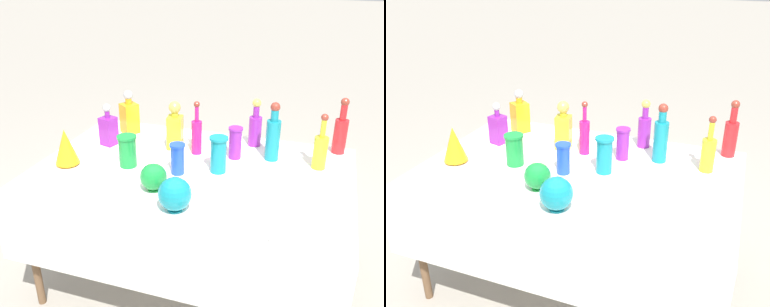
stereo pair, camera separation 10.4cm
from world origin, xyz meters
TOP-DOWN VIEW (x-y plane):
  - ground_plane at (0.00, 0.00)m, footprint 40.00×40.00m
  - display_table at (0.00, -0.04)m, footprint 1.72×1.16m
  - tall_bottle_0 at (0.39, 0.28)m, footprint 0.08×0.08m
  - tall_bottle_1 at (0.76, 0.50)m, footprint 0.08×0.08m
  - tall_bottle_2 at (-0.04, 0.22)m, footprint 0.06×0.06m
  - tall_bottle_3 at (0.26, 0.45)m, footprint 0.08×0.08m
  - tall_bottle_4 at (0.66, 0.25)m, footprint 0.08×0.08m
  - square_decanter_0 at (-0.61, 0.17)m, footprint 0.11×0.11m
  - square_decanter_1 at (-0.19, 0.25)m, footprint 0.10×0.10m
  - square_decanter_2 at (-0.57, 0.40)m, footprint 0.14×0.14m
  - slender_vase_0 at (-0.36, -0.06)m, footprint 0.11×0.11m
  - slender_vase_1 at (-0.06, -0.06)m, footprint 0.08×0.08m
  - slender_vase_2 at (0.14, 0.03)m, footprint 0.10×0.10m
  - slender_vase_3 at (0.19, 0.23)m, footprint 0.08×0.08m
  - fluted_vase_0 at (-0.69, -0.16)m, footprint 0.14×0.14m
  - round_bowl_0 at (0.06, -0.42)m, footprint 0.16×0.16m
  - round_bowl_1 at (-0.11, -0.28)m, footprint 0.14×0.14m
  - price_tag_left at (0.19, -0.53)m, footprint 0.05×0.02m
  - price_tag_center at (0.54, -0.53)m, footprint 0.05×0.02m
  - price_tag_right at (-0.29, -0.51)m, footprint 0.06×0.02m
  - cardboard_box_behind_left at (-0.41, 1.12)m, footprint 0.48×0.41m

SIDE VIEW (x-z plane):
  - ground_plane at x=0.00m, z-range 0.00..0.00m
  - cardboard_box_behind_left at x=-0.41m, z-range -0.04..0.38m
  - display_table at x=0.00m, z-range 0.32..1.08m
  - price_tag_right at x=-0.29m, z-range 0.76..0.79m
  - price_tag_center at x=0.54m, z-range 0.76..0.80m
  - price_tag_left at x=0.19m, z-range 0.76..0.80m
  - round_bowl_1 at x=-0.11m, z-range 0.76..0.91m
  - round_bowl_0 at x=0.06m, z-range 0.76..0.93m
  - slender_vase_1 at x=-0.06m, z-range 0.77..0.94m
  - slender_vase_0 at x=-0.36m, z-range 0.77..0.95m
  - slender_vase_3 at x=0.19m, z-range 0.77..0.96m
  - square_decanter_0 at x=-0.61m, z-range 0.73..1.00m
  - slender_vase_2 at x=0.14m, z-range 0.77..0.97m
  - fluted_vase_0 at x=-0.69m, z-range 0.76..0.98m
  - tall_bottle_4 at x=0.66m, z-range 0.71..1.03m
  - square_decanter_2 at x=-0.57m, z-range 0.73..1.02m
  - tall_bottle_2 at x=-0.04m, z-range 0.72..1.04m
  - tall_bottle_3 at x=0.26m, z-range 0.73..1.03m
  - tall_bottle_1 at x=0.76m, z-range 0.72..1.06m
  - square_decanter_1 at x=-0.19m, z-range 0.75..1.05m
  - tall_bottle_0 at x=0.39m, z-range 0.73..1.08m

